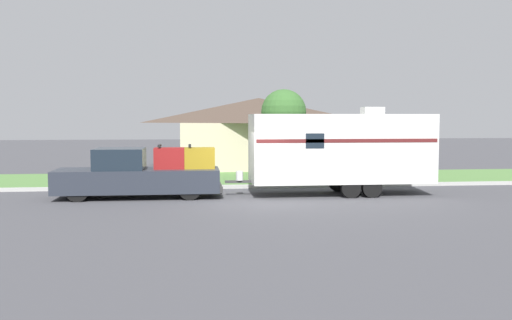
# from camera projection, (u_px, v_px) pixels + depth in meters

# --- Properties ---
(ground_plane) EXTENTS (120.00, 120.00, 0.00)m
(ground_plane) POSITION_uv_depth(u_px,v_px,m) (251.00, 201.00, 20.92)
(ground_plane) COLOR #47474C
(curb_strip) EXTENTS (80.00, 0.30, 0.14)m
(curb_strip) POSITION_uv_depth(u_px,v_px,m) (242.00, 187.00, 24.63)
(curb_strip) COLOR #ADADA8
(curb_strip) RESTS_ON ground_plane
(lawn_strip) EXTENTS (80.00, 7.00, 0.03)m
(lawn_strip) POSITION_uv_depth(u_px,v_px,m) (235.00, 179.00, 28.25)
(lawn_strip) COLOR #568442
(lawn_strip) RESTS_ON ground_plane
(house_across_street) EXTENTS (10.10, 6.61, 4.24)m
(house_across_street) POSITION_uv_depth(u_px,v_px,m) (259.00, 132.00, 34.66)
(house_across_street) COLOR beige
(house_across_street) RESTS_ON ground_plane
(pickup_truck) EXTENTS (6.26, 2.08, 2.02)m
(pickup_truck) POSITION_uv_depth(u_px,v_px,m) (140.00, 175.00, 21.69)
(pickup_truck) COLOR black
(pickup_truck) RESTS_ON ground_plane
(travel_trailer) EXTENTS (8.11, 2.31, 3.46)m
(travel_trailer) POSITION_uv_depth(u_px,v_px,m) (341.00, 148.00, 22.49)
(travel_trailer) COLOR black
(travel_trailer) RESTS_ON ground_plane
(mailbox) EXTENTS (0.48, 0.20, 1.28)m
(mailbox) POSITION_uv_depth(u_px,v_px,m) (427.00, 162.00, 26.38)
(mailbox) COLOR brown
(mailbox) RESTS_ON ground_plane
(tree_in_yard) EXTENTS (2.14, 2.14, 4.39)m
(tree_in_yard) POSITION_uv_depth(u_px,v_px,m) (284.00, 112.00, 26.99)
(tree_in_yard) COLOR brown
(tree_in_yard) RESTS_ON ground_plane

